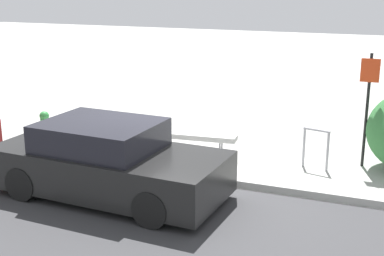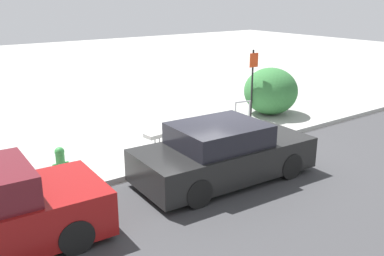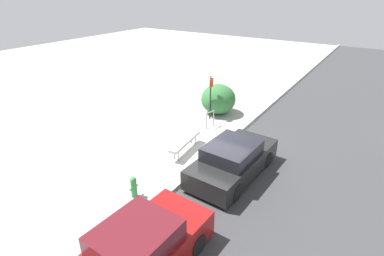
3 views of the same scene
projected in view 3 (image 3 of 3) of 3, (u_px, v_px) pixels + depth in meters
ground_plane at (211, 157)px, 12.27m from camera, size 60.00×60.00×0.00m
road_strip at (348, 202)px, 9.73m from camera, size 60.00×10.00×0.01m
curb at (211, 156)px, 12.24m from camera, size 60.00×0.20×0.13m
bench at (185, 141)px, 12.51m from camera, size 2.18×0.57×0.55m
bike_rack at (210, 118)px, 14.67m from camera, size 0.55×0.17×0.83m
sign_post at (211, 94)px, 15.20m from camera, size 0.36×0.08×2.30m
fire_hydrant at (134, 186)px, 9.83m from camera, size 0.36×0.22×0.77m
shrub_hedge at (218, 99)px, 16.17m from camera, size 1.84×1.86×1.62m
parked_car_near at (233, 160)px, 10.90m from camera, size 4.15×1.95×1.32m
parked_car_far at (141, 250)px, 7.14m from camera, size 3.88×1.90×1.43m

